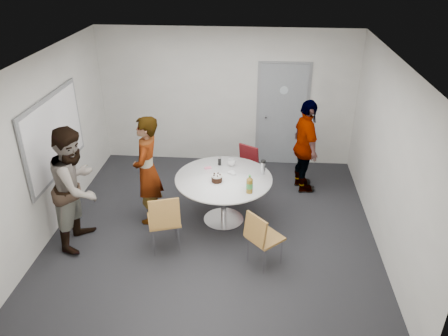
# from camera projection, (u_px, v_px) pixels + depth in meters

# --- Properties ---
(floor) EXTENTS (5.00, 5.00, 0.00)m
(floor) POSITION_uv_depth(u_px,v_px,m) (214.00, 229.00, 6.97)
(floor) COLOR black
(floor) RESTS_ON ground
(ceiling) EXTENTS (5.00, 5.00, 0.00)m
(ceiling) POSITION_uv_depth(u_px,v_px,m) (212.00, 60.00, 5.72)
(ceiling) COLOR silver
(ceiling) RESTS_ON wall_back
(wall_back) EXTENTS (5.00, 0.00, 5.00)m
(wall_back) POSITION_uv_depth(u_px,v_px,m) (227.00, 98.00, 8.55)
(wall_back) COLOR silver
(wall_back) RESTS_ON floor
(wall_left) EXTENTS (0.00, 5.00, 5.00)m
(wall_left) POSITION_uv_depth(u_px,v_px,m) (47.00, 147.00, 6.53)
(wall_left) COLOR silver
(wall_left) RESTS_ON floor
(wall_right) EXTENTS (0.00, 5.00, 5.00)m
(wall_right) POSITION_uv_depth(u_px,v_px,m) (389.00, 159.00, 6.16)
(wall_right) COLOR silver
(wall_right) RESTS_ON floor
(wall_front) EXTENTS (5.00, 0.00, 5.00)m
(wall_front) POSITION_uv_depth(u_px,v_px,m) (185.00, 267.00, 4.14)
(wall_front) COLOR silver
(wall_front) RESTS_ON floor
(door) EXTENTS (1.02, 0.17, 2.12)m
(door) POSITION_uv_depth(u_px,v_px,m) (282.00, 115.00, 8.60)
(door) COLOR gray
(door) RESTS_ON wall_back
(whiteboard) EXTENTS (0.04, 1.90, 1.25)m
(whiteboard) POSITION_uv_depth(u_px,v_px,m) (54.00, 135.00, 6.66)
(whiteboard) COLOR gray
(whiteboard) RESTS_ON wall_left
(table) EXTENTS (1.53, 1.53, 1.09)m
(table) POSITION_uv_depth(u_px,v_px,m) (225.00, 184.00, 6.87)
(table) COLOR white
(table) RESTS_ON floor
(chair_near_left) EXTENTS (0.57, 0.60, 0.94)m
(chair_near_left) POSITION_uv_depth(u_px,v_px,m) (164.00, 218.00, 6.22)
(chair_near_left) COLOR brown
(chair_near_left) RESTS_ON floor
(chair_near_right) EXTENTS (0.60, 0.60, 0.86)m
(chair_near_right) POSITION_uv_depth(u_px,v_px,m) (261.00, 235.00, 5.96)
(chair_near_right) COLOR brown
(chair_near_right) RESTS_ON floor
(chair_far) EXTENTS (0.57, 0.58, 0.86)m
(chair_far) POSITION_uv_depth(u_px,v_px,m) (245.00, 164.00, 7.83)
(chair_far) COLOR #5C1216
(chair_far) RESTS_ON floor
(person_main) EXTENTS (0.44, 0.66, 1.79)m
(person_main) POSITION_uv_depth(u_px,v_px,m) (147.00, 170.00, 6.83)
(person_main) COLOR #A5C6EA
(person_main) RESTS_ON floor
(person_left) EXTENTS (0.76, 0.95, 1.86)m
(person_left) POSITION_uv_depth(u_px,v_px,m) (76.00, 187.00, 6.31)
(person_left) COLOR white
(person_left) RESTS_ON floor
(person_right) EXTENTS (0.64, 1.08, 1.72)m
(person_right) POSITION_uv_depth(u_px,v_px,m) (306.00, 147.00, 7.70)
(person_right) COLOR black
(person_right) RESTS_ON floor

